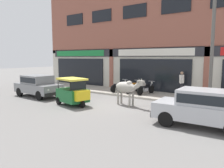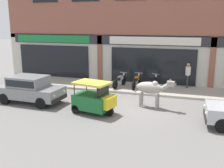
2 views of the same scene
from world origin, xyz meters
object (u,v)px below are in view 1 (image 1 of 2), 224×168
at_px(cow, 127,88).
at_px(car_1, 203,106).
at_px(pedestrian, 182,81).
at_px(motorcycle_1, 133,87).
at_px(car_0, 38,85).
at_px(utility_pole, 212,50).
at_px(auto_rickshaw, 73,94).
at_px(motorcycle_0, 119,86).
at_px(motorcycle_2, 146,89).

distance_m(cow, car_1, 4.65).
xyz_separation_m(cow, pedestrian, (1.59, 4.41, 0.11)).
bearing_deg(car_1, pedestrian, 115.27).
height_order(cow, motorcycle_1, cow).
bearing_deg(pedestrian, cow, -109.82).
distance_m(car_0, utility_pole, 11.02).
xyz_separation_m(motorcycle_1, pedestrian, (3.15, 1.05, 0.60)).
relative_size(car_1, utility_pole, 0.63).
bearing_deg(car_0, auto_rickshaw, -7.36).
height_order(motorcycle_0, motorcycle_1, same).
bearing_deg(cow, utility_pole, 31.99).
relative_size(car_1, motorcycle_1, 2.03).
height_order(car_1, motorcycle_0, car_1).
bearing_deg(auto_rickshaw, car_0, 172.64).
bearing_deg(auto_rickshaw, utility_pole, 33.43).
bearing_deg(pedestrian, utility_pole, -42.49).
bearing_deg(motorcycle_2, motorcycle_1, 178.32).
bearing_deg(utility_pole, pedestrian, 137.51).
relative_size(car_0, motorcycle_0, 2.03).
height_order(car_0, pedestrian, pedestrian).
bearing_deg(auto_rickshaw, motorcycle_1, 80.39).
relative_size(auto_rickshaw, utility_pole, 0.36).
bearing_deg(car_1, motorcycle_1, 140.65).
bearing_deg(car_1, cow, 160.91).
relative_size(car_0, motorcycle_1, 2.02).
distance_m(auto_rickshaw, motorcycle_1, 5.16).
distance_m(cow, motorcycle_0, 4.17).
bearing_deg(motorcycle_0, car_0, -130.09).
xyz_separation_m(auto_rickshaw, pedestrian, (4.01, 6.14, 0.45)).
height_order(car_1, motorcycle_2, car_1).
xyz_separation_m(car_0, motorcycle_0, (3.72, 4.41, -0.30)).
height_order(auto_rickshaw, motorcycle_0, auto_rickshaw).
height_order(auto_rickshaw, utility_pole, utility_pole).
height_order(auto_rickshaw, pedestrian, pedestrian).
distance_m(cow, car_0, 6.48).
relative_size(car_0, car_1, 0.99).
bearing_deg(car_1, utility_pole, 98.47).
distance_m(car_0, motorcycle_1, 6.64).
bearing_deg(motorcycle_1, motorcycle_0, -171.23).
xyz_separation_m(auto_rickshaw, motorcycle_1, (0.86, 5.09, -0.14)).
bearing_deg(car_0, motorcycle_2, 37.95).
bearing_deg(car_0, pedestrian, 35.34).
relative_size(auto_rickshaw, motorcycle_1, 1.17).
relative_size(motorcycle_2, utility_pole, 0.31).
bearing_deg(pedestrian, motorcycle_0, -163.91).
bearing_deg(car_1, auto_rickshaw, -178.21).
xyz_separation_m(motorcycle_1, motorcycle_2, (1.04, -0.03, 0.00)).
relative_size(pedestrian, utility_pole, 0.27).
relative_size(auto_rickshaw, motorcycle_0, 1.17).
height_order(cow, car_0, cow).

